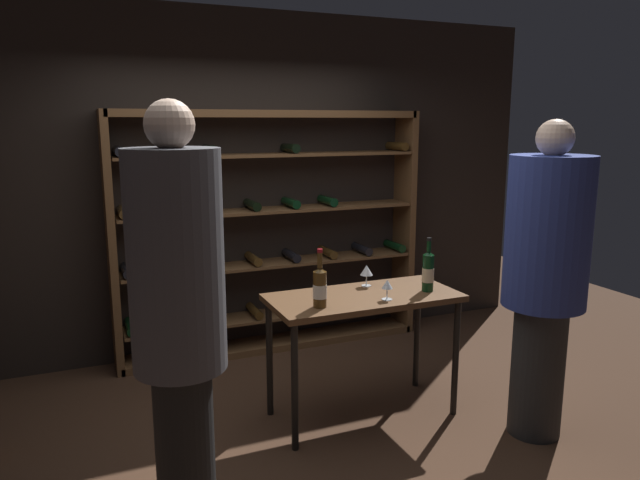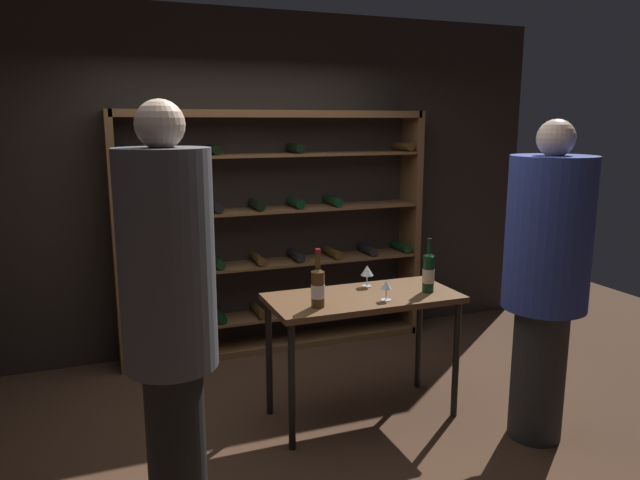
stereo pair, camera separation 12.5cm
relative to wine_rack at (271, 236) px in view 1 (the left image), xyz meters
The scene contains 10 objects.
ground_plane 1.75m from the wine_rack, 100.83° to the right, with size 9.22×9.22×0.00m, color #472D1E.
back_wall 0.56m from the wine_rack, 141.91° to the left, with size 5.85×0.10×2.91m, color black.
wine_rack is the anchor object (origin of this frame).
tasting_table 1.46m from the wine_rack, 83.10° to the right, with size 1.27×0.59×0.86m.
person_host_in_suit 2.35m from the wine_rack, 62.35° to the right, with size 0.51×0.51×2.00m.
person_guest_khaki 2.55m from the wine_rack, 117.40° to the right, with size 0.42×0.42×2.08m.
wine_bottle_amber_reserve 1.64m from the wine_rack, 68.00° to the right, with size 0.08×0.08×0.37m.
wine_bottle_green_slim 1.57m from the wine_rack, 97.21° to the right, with size 0.09×0.09×0.37m.
wine_glass_stemmed_right 1.28m from the wine_rack, 76.97° to the right, with size 0.09×0.09×0.15m.
wine_glass_stemmed_left 1.61m from the wine_rack, 80.66° to the right, with size 0.07×0.07×0.13m.
Camera 1 is at (-1.30, -3.41, 1.98)m, focal length 33.28 mm.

